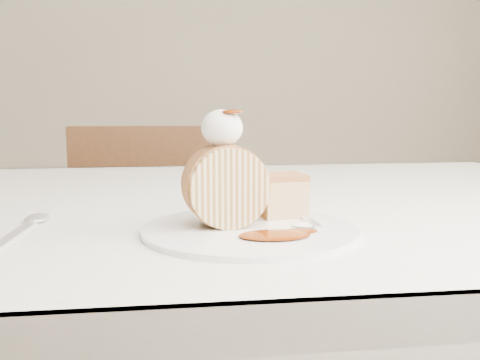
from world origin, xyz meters
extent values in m
cube|color=beige|center=(0.00, 3.00, 1.40)|extent=(5.00, 0.10, 2.80)
cube|color=silver|center=(0.00, 0.20, 0.73)|extent=(1.40, 0.90, 0.04)
cube|color=silver|center=(0.00, 0.65, 0.61)|extent=(1.40, 0.01, 0.28)
cylinder|color=brown|center=(0.62, 0.57, 0.35)|extent=(0.06, 0.06, 0.71)
cube|color=brown|center=(-0.13, 1.06, 0.40)|extent=(0.44, 0.44, 0.04)
cube|color=brown|center=(-0.15, 0.88, 0.63)|extent=(0.40, 0.09, 0.41)
cylinder|color=brown|center=(0.06, 1.20, 0.19)|extent=(0.03, 0.03, 0.38)
cylinder|color=brown|center=(-0.27, 1.25, 0.19)|extent=(0.03, 0.03, 0.38)
cylinder|color=brown|center=(0.02, 0.87, 0.19)|extent=(0.03, 0.03, 0.38)
cylinder|color=brown|center=(-0.32, 0.91, 0.19)|extent=(0.03, 0.03, 0.38)
cylinder|color=white|center=(0.02, -0.03, 0.75)|extent=(0.28, 0.28, 0.01)
cylinder|color=beige|center=(-0.01, -0.02, 0.80)|extent=(0.10, 0.06, 0.09)
cube|color=#B17143|center=(0.07, 0.03, 0.78)|extent=(0.06, 0.06, 0.05)
ellipsoid|color=white|center=(-0.01, -0.01, 0.87)|extent=(0.05, 0.05, 0.04)
ellipsoid|color=#682304|center=(0.00, -0.03, 0.89)|extent=(0.02, 0.02, 0.01)
cube|color=silver|center=(0.09, 0.00, 0.76)|extent=(0.03, 0.15, 0.00)
cube|color=silver|center=(-0.24, -0.03, 0.75)|extent=(0.04, 0.17, 0.00)
camera|label=1|loc=(-0.07, -0.61, 0.89)|focal=40.00mm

